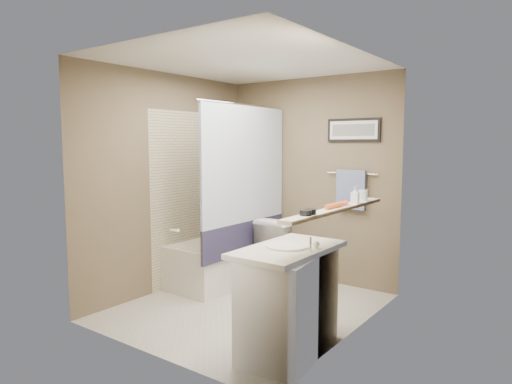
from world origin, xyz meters
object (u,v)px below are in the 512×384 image
Objects in this scene: hair_brush_back at (340,204)px; soap_bottle at (355,195)px; candle_bowl_near at (306,213)px; hair_brush_front at (333,206)px; candle_bowl_far at (310,212)px; toilet at (290,251)px; vanity at (289,302)px; bathtub at (227,260)px; glass_jar at (363,195)px.

hair_brush_back is 1.55× the size of soap_bottle.
candle_bowl_near is 0.44m from hair_brush_front.
toilet is at bearing 126.23° from candle_bowl_far.
toilet is 1.70m from hair_brush_front.
toilet is at bearing 134.64° from hair_brush_front.
toilet is at bearing 113.76° from vanity.
vanity reaches higher than bathtub.
vanity is 6.33× the size of soap_bottle.
bathtub is at bearing 146.27° from candle_bowl_far.
vanity is 1.24m from glass_jar.
toilet is 1.63m from hair_brush_back.
vanity is at bearing 156.87° from candle_bowl_near.
candle_bowl_near reaches higher than toilet.
soap_bottle is at bearing 90.00° from hair_brush_front.
hair_brush_back is (0.19, 0.49, 0.74)m from vanity.
candle_bowl_far is 0.98m from glass_jar.
hair_brush_front is 1.55× the size of soap_bottle.
candle_bowl_near is (1.79, -1.26, 0.89)m from bathtub.
glass_jar is at bearing 90.00° from hair_brush_front.
hair_brush_front reaches higher than candle_bowl_far.
bathtub is 16.67× the size of candle_bowl_near.
toilet is at bearing 155.37° from glass_jar.
candle_bowl_far is (1.79, -1.19, 0.89)m from bathtub.
bathtub is 1.88× the size of toilet.
soap_bottle is at bearing 156.20° from toilet.
hair_brush_back is (0.00, 0.12, 0.00)m from hair_brush_front.
hair_brush_back is 2.20× the size of glass_jar.
candle_bowl_near is at bearing -90.00° from hair_brush_front.
bathtub is 6.82× the size of hair_brush_front.
soap_bottle reaches higher than vanity.
candle_bowl_near is at bearing -90.00° from hair_brush_back.
hair_brush_front is (0.19, 0.37, 0.74)m from vanity.
hair_brush_front is (1.08, -1.09, 0.74)m from toilet.
toilet is 2.02m from candle_bowl_near.
hair_brush_front is (0.00, 0.44, 0.00)m from candle_bowl_near.
toilet is 1.49m from soap_bottle.
hair_brush_back is at bearing 90.00° from candle_bowl_far.
glass_jar reaches higher than bathtub.
soap_bottle is at bearing 90.00° from candle_bowl_far.
glass_jar is (0.00, 0.98, 0.03)m from candle_bowl_far.
hair_brush_back is (0.00, 0.57, 0.00)m from candle_bowl_near.
hair_brush_back is at bearing 90.00° from candle_bowl_near.
candle_bowl_near is 1.04m from glass_jar.
candle_bowl_near is 0.41× the size of hair_brush_back.
glass_jar is 0.18m from soap_bottle.
toilet is 1.71m from vanity.
glass_jar reaches higher than toilet.
hair_brush_back is 0.48m from glass_jar.
vanity is at bearing -100.87° from glass_jar.
soap_bottle is at bearing 90.00° from hair_brush_back.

